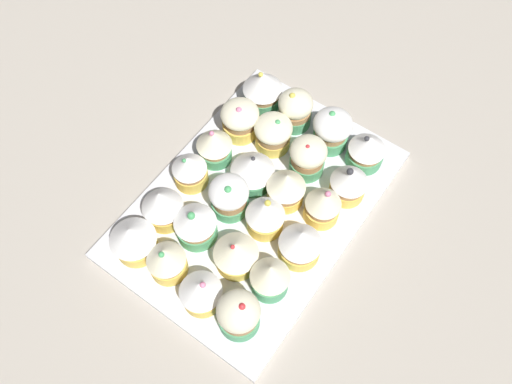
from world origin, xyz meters
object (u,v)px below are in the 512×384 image
Objects in this scene: cupcake_15 at (253,169)px; cupcake_17 at (295,109)px; cupcake_19 at (162,205)px; cupcake_18 at (133,239)px; cupcake_4 at (349,181)px; cupcake_9 at (286,187)px; cupcake_6 at (201,292)px; cupcake_16 at (273,133)px; cupcake_23 at (263,88)px; cupcake_3 at (323,204)px; cupcake_20 at (190,169)px; cupcake_22 at (240,119)px; cupcake_12 at (166,260)px; cupcake_0 at (239,314)px; cupcake_21 at (214,144)px; cupcake_2 at (300,243)px; cupcake_1 at (270,277)px; cupcake_5 at (367,149)px; cupcake_7 at (236,253)px; cupcake_10 at (308,157)px; cupcake_14 at (229,196)px; cupcake_11 at (332,129)px; baking_tray at (256,203)px; cupcake_8 at (265,214)px; cupcake_13 at (195,223)px.

cupcake_15 is 0.96× the size of cupcake_17.
cupcake_18 is at bearing -179.72° from cupcake_19.
cupcake_4 is 1.05× the size of cupcake_9.
cupcake_16 is at bearing 14.19° from cupcake_6.
cupcake_3 is at bearing -122.31° from cupcake_23.
cupcake_18 is (-19.55, 12.92, -0.08)cm from cupcake_9.
cupcake_20 is at bearing 159.91° from cupcake_17.
cupcake_12 is at bearing -166.72° from cupcake_22.
cupcake_0 is 1.06× the size of cupcake_21.
cupcake_2 is 0.97× the size of cupcake_19.
cupcake_9 is at bearing -151.75° from cupcake_17.
cupcake_22 is (19.16, 19.18, -0.56)cm from cupcake_1.
cupcake_5 is 1.01× the size of cupcake_20.
cupcake_0 is 8.70cm from cupcake_7.
cupcake_10 is 28.87cm from cupcake_18.
cupcake_20 is at bearing 153.37° from cupcake_16.
cupcake_12 is 0.99× the size of cupcake_17.
cupcake_14 is 14.25cm from cupcake_22.
cupcake_19 is at bearing 70.94° from cupcake_0.
cupcake_20 is (0.31, 7.79, -0.31)cm from cupcake_14.
cupcake_11 is 1.15× the size of cupcake_16.
cupcake_16 reaches higher than baking_tray.
cupcake_9 is at bearing 0.73° from cupcake_7.
cupcake_18 is at bearing 117.37° from cupcake_7.
cupcake_11 is at bearing -36.66° from cupcake_20.
cupcake_15 is (5.23, 6.01, -0.22)cm from cupcake_8.
cupcake_21 is at bearing -179.31° from cupcake_23.
cupcake_4 reaches higher than cupcake_6.
cupcake_14 is at bearing 89.34° from cupcake_2.
cupcake_4 is 1.12× the size of cupcake_20.
cupcake_6 is at bearing -154.14° from cupcake_22.
cupcake_12 reaches higher than cupcake_2.
cupcake_6 is 0.94× the size of cupcake_9.
cupcake_12 is at bearing 179.70° from cupcake_17.
cupcake_7 is at bearing -154.00° from cupcake_15.
cupcake_16 is (10.15, 3.91, 3.85)cm from baking_tray.
baking_tray is at bearing -22.16° from cupcake_13.
cupcake_3 reaches higher than cupcake_2.
cupcake_17 is at bearing 4.53° from cupcake_15.
cupcake_7 is at bearing -132.91° from cupcake_21.
cupcake_11 is at bearing -45.89° from cupcake_21.
cupcake_8 is (7.19, 0.05, 0.33)cm from cupcake_7.
cupcake_5 is (19.35, 0.30, -0.34)cm from cupcake_2.
cupcake_3 reaches higher than cupcake_11.
cupcake_6 is at bearing 163.83° from cupcake_4.
cupcake_23 is at bearing 36.94° from cupcake_1.
cupcake_15 is (5.91, 12.54, 0.01)cm from cupcake_2.
cupcake_18 is 1.01× the size of cupcake_20.
cupcake_11 is 23.25cm from cupcake_20.
cupcake_15 reaches higher than cupcake_5.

